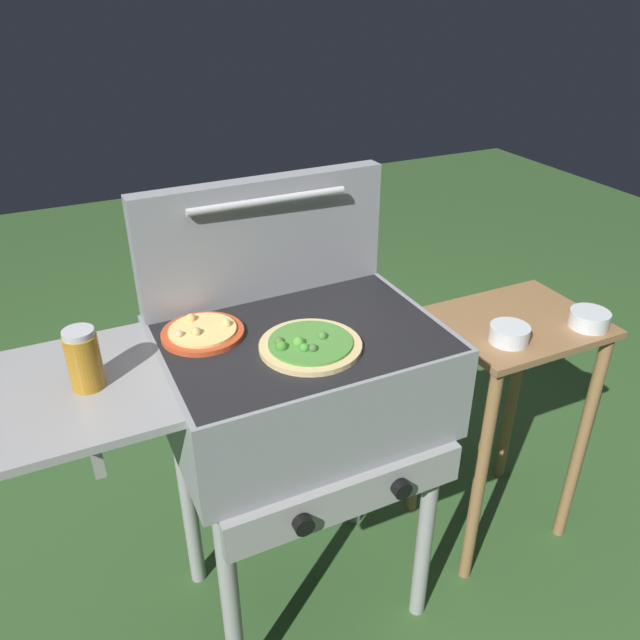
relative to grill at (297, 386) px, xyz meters
name	(u,v)px	position (x,y,z in m)	size (l,w,h in m)	color
ground_plane	(305,592)	(0.01, 0.00, -0.76)	(8.00, 8.00, 0.00)	#38602D
grill	(297,386)	(0.00, 0.00, 0.00)	(0.96, 0.53, 0.90)	gray
grill_lid_open	(264,238)	(0.01, 0.22, 0.30)	(0.63, 0.09, 0.30)	gray
pizza_cheese	(203,332)	(-0.19, 0.09, 0.15)	(0.19, 0.19, 0.03)	#C64723
pizza_veggie	(310,345)	(0.00, -0.07, 0.15)	(0.23, 0.23, 0.04)	#E0C17F
sauce_jar	(84,359)	(-0.45, -0.01, 0.21)	(0.07, 0.07, 0.13)	#B77A1E
prep_table	(506,386)	(0.67, 0.00, -0.21)	(0.44, 0.36, 0.77)	olive
topping_bowl_near	(509,334)	(0.57, -0.07, 0.04)	(0.10, 0.10, 0.04)	silver
topping_bowl_far	(589,319)	(0.82, -0.11, 0.04)	(0.11, 0.11, 0.04)	silver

